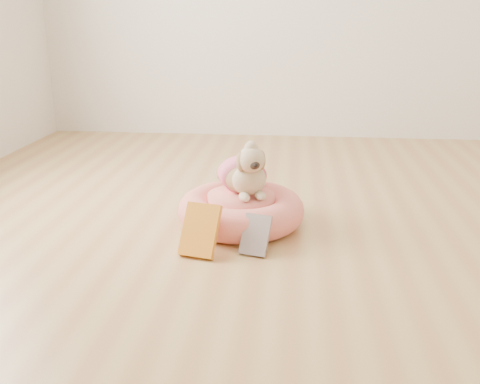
# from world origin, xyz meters

# --- Properties ---
(floor) EXTENTS (4.50, 4.50, 0.00)m
(floor) POSITION_xyz_m (0.00, 0.00, 0.00)
(floor) COLOR #B37E4A
(floor) RESTS_ON ground
(pet_bed) EXTENTS (0.58, 0.58, 0.15)m
(pet_bed) POSITION_xyz_m (-0.24, 0.30, 0.07)
(pet_bed) COLOR #F57060
(pet_bed) RESTS_ON floor
(dog) EXTENTS (0.37, 0.44, 0.27)m
(dog) POSITION_xyz_m (-0.23, 0.33, 0.29)
(dog) COLOR brown
(dog) RESTS_ON pet_bed
(book_yellow) EXTENTS (0.17, 0.17, 0.20)m
(book_yellow) POSITION_xyz_m (-0.38, -0.03, 0.10)
(book_yellow) COLOR yellow
(book_yellow) RESTS_ON floor
(book_white) EXTENTS (0.14, 0.14, 0.15)m
(book_white) POSITION_xyz_m (-0.15, 0.00, 0.08)
(book_white) COLOR silver
(book_white) RESTS_ON floor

